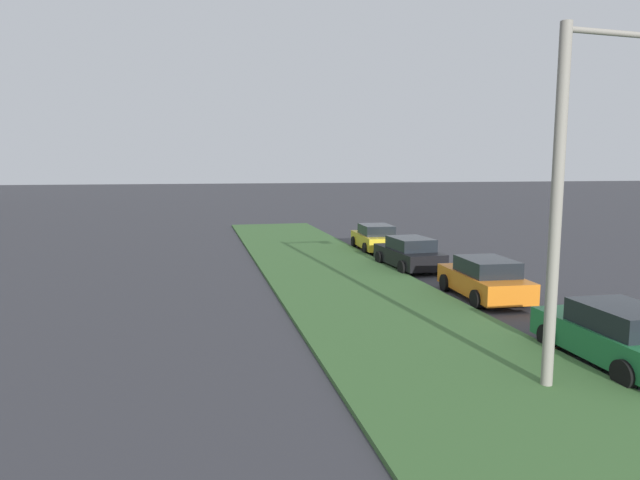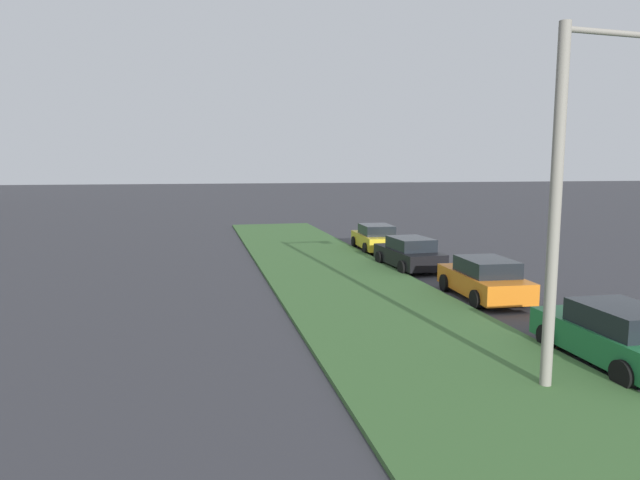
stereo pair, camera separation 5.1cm
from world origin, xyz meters
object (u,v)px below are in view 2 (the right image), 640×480
Objects in this scene: parked_car_orange at (484,279)px; parked_car_black at (409,254)px; parked_car_green at (617,336)px; parked_car_yellow at (376,238)px; streetlight at (571,182)px.

parked_car_black is at bearing 7.42° from parked_car_orange.
parked_car_black is (12.84, 0.14, 0.00)m from parked_car_green.
parked_car_green is at bearing -179.22° from parked_car_orange.
parked_car_yellow is (18.52, -0.12, 0.00)m from parked_car_green.
parked_car_black is 0.58× the size of streetlight.
streetlight is (-13.78, 2.06, 3.67)m from parked_car_black.
parked_car_orange is 1.00× the size of parked_car_black.
parked_car_green is 4.38m from streetlight.
parked_car_green and parked_car_orange have the same top height.
streetlight is at bearing 165.39° from parked_car_orange.
parked_car_black is (6.06, 0.44, 0.00)m from parked_car_orange.
parked_car_black is at bearing 1.58° from parked_car_green.
parked_car_orange is (6.78, -0.30, 0.00)m from parked_car_green.
streetlight is at bearing 176.20° from parked_car_yellow.
parked_car_orange is at bearing -1.56° from parked_car_green.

